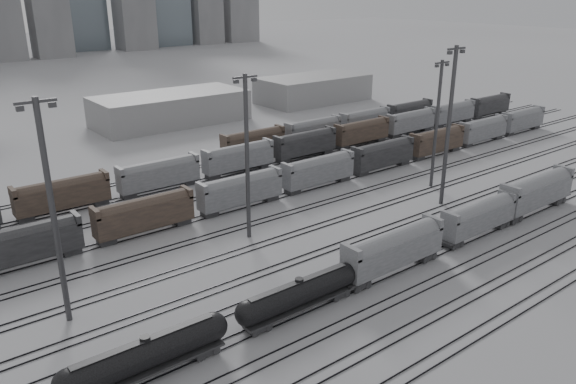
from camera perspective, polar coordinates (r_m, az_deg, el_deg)
ground at (r=78.18m, az=14.03°, el=-6.91°), size 900.00×900.00×0.00m
tracks at (r=88.75m, az=5.24°, el=-2.94°), size 220.00×71.50×0.16m
tank_car_a at (r=56.10m, az=-14.16°, el=-15.73°), size 17.26×2.88×4.27m
tank_car_b at (r=63.94m, az=1.13°, el=-10.29°), size 16.68×2.78×4.12m
hopper_car_a at (r=72.98m, az=10.66°, el=-5.60°), size 15.83×3.14×5.66m
hopper_car_b at (r=86.71m, az=18.82°, el=-2.31°), size 14.59×2.90×5.22m
hopper_car_c at (r=99.39m, az=23.94°, el=0.15°), size 16.77×3.33×6.00m
light_mast_a at (r=62.67m, az=-22.82°, el=-1.64°), size 3.98×0.64×24.88m
light_mast_b at (r=78.90m, az=-4.18°, el=3.84°), size 3.82×0.61×23.89m
light_mast_c at (r=95.08m, az=16.03°, el=6.72°), size 4.20×0.67×26.26m
light_mast_d at (r=103.93m, az=14.88°, el=6.93°), size 3.67×0.59×22.94m
bg_string_near at (r=102.89m, az=3.09°, el=2.04°), size 151.00×3.00×5.60m
bg_string_mid at (r=120.78m, az=1.74°, el=4.81°), size 151.00×3.00×5.60m
bg_string_far at (r=137.80m, az=5.28°, el=6.68°), size 66.00×3.00×5.60m
warehouse_mid at (r=155.05m, az=-11.83°, el=8.31°), size 40.00×18.00×8.00m
warehouse_right at (r=182.08m, az=2.59°, el=10.43°), size 35.00×18.00×8.00m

